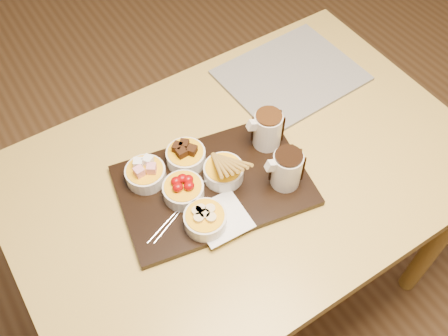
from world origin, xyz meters
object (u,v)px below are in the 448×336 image
bowl_strawberries (183,191)px  newspaper (291,76)px  pitcher_milk_chocolate (268,130)px  dining_table (244,189)px  pitcher_dark_chocolate (287,169)px  serving_board (214,185)px

bowl_strawberries → newspaper: bowl_strawberries is taller
bowl_strawberries → pitcher_milk_chocolate: (0.26, 0.03, 0.03)m
dining_table → bowl_strawberries: bearing=179.1°
bowl_strawberries → dining_table: bearing=-0.9°
pitcher_dark_chocolate → serving_board: bearing=160.0°
dining_table → bowl_strawberries: 0.22m
serving_board → pitcher_milk_chocolate: bearing=21.8°
serving_board → dining_table: bearing=15.1°
serving_board → bowl_strawberries: bearing=-176.4°
newspaper → serving_board: bearing=-154.6°
dining_table → newspaper: size_ratio=3.13×
serving_board → pitcher_milk_chocolate: 0.20m
pitcher_dark_chocolate → pitcher_milk_chocolate: (0.03, 0.13, 0.00)m
bowl_strawberries → pitcher_milk_chocolate: bearing=5.5°
pitcher_dark_chocolate → newspaper: (0.25, 0.30, -0.06)m
dining_table → bowl_strawberries: (-0.18, 0.00, 0.14)m
dining_table → pitcher_dark_chocolate: size_ratio=12.05×
serving_board → pitcher_milk_chocolate: pitcher_milk_chocolate is taller
dining_table → serving_board: bearing=-175.8°
pitcher_milk_chocolate → newspaper: pitcher_milk_chocolate is taller
pitcher_dark_chocolate → pitcher_milk_chocolate: bearing=85.6°
pitcher_dark_chocolate → dining_table: bearing=128.5°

